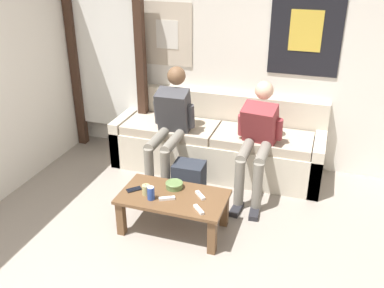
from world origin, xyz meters
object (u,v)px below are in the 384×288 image
Objects in this scene: game_controller_near_left at (167,198)px; game_controller_far_center at (199,210)px; coffee_table at (173,202)px; ceramic_bowl at (174,185)px; backpack at (189,181)px; couch at (217,145)px; pillar_candle at (146,190)px; drink_can_blue at (151,193)px; person_seated_adult at (170,123)px; game_controller_near_right at (200,195)px; person_seated_teen at (257,137)px; cell_phone at (134,189)px.

game_controller_far_center is (0.32, -0.08, 0.00)m from game_controller_near_left.
ceramic_bowl is (-0.04, 0.13, 0.10)m from coffee_table.
game_controller_near_left is at bearing -88.60° from backpack.
coffee_table is at bearing -92.83° from couch.
game_controller_far_center is (0.53, -0.10, -0.04)m from pillar_candle.
drink_can_blue is at bearing -38.58° from pillar_candle.
couch is 1.17m from ceramic_bowl.
coffee_table is 0.17m from ceramic_bowl.
person_seated_adult is 1.28m from game_controller_far_center.
drink_can_blue reaches higher than ceramic_bowl.
ceramic_bowl is (0.33, -0.77, -0.28)m from person_seated_adult.
coffee_table is 0.26m from game_controller_near_right.
person_seated_adult is 1.07× the size of person_seated_teen.
backpack is 0.83m from game_controller_far_center.
person_seated_teen is at bearing 74.53° from game_controller_far_center.
game_controller_far_center reaches higher than cell_phone.
game_controller_far_center reaches higher than backpack.
cell_phone is at bearing -172.07° from game_controller_near_right.
coffee_table is 1.12m from person_seated_teen.
backpack reaches higher than cell_phone.
game_controller_near_right is at bearing 14.55° from coffee_table.
drink_can_blue is (-0.17, -0.12, 0.13)m from coffee_table.
game_controller_far_center is at bearing -28.56° from coffee_table.
drink_can_blue is at bearing -23.86° from cell_phone.
coffee_table is at bearing -123.09° from person_seated_teen.
couch is 1.46m from game_controller_far_center.
pillar_candle reaches higher than backpack.
couch is 0.73m from person_seated_teen.
coffee_table is 0.39m from cell_phone.
game_controller_near_left is (0.34, -0.97, -0.30)m from person_seated_adult.
ceramic_bowl is 0.28m from drink_can_blue.
drink_can_blue is (-0.75, -1.01, -0.22)m from person_seated_teen.
cell_phone is (-0.61, -0.09, -0.01)m from game_controller_near_right.
person_seated_teen is (0.95, 0.00, -0.04)m from person_seated_adult.
game_controller_near_right is at bearing -81.94° from couch.
couch is at bearing 71.38° from cell_phone.
drink_can_blue is at bearing -118.12° from ceramic_bowl.
game_controller_near_left is (-0.09, -1.36, 0.08)m from couch.
game_controller_far_center is at bearing -75.82° from game_controller_near_right.
couch is at bearing 80.70° from drink_can_blue.
person_seated_adult is (-0.43, -0.39, 0.38)m from couch.
person_seated_teen is 1.18m from game_controller_near_left.
couch is 1.37m from game_controller_near_left.
person_seated_adult is 9.80× the size of game_controller_far_center.
game_controller_near_right reaches higher than backpack.
person_seated_adult is at bearing 112.21° from coffee_table.
game_controller_far_center is (0.66, -1.05, -0.30)m from person_seated_adult.
ceramic_bowl is at bearing 92.04° from game_controller_near_left.
game_controller_far_center is at bearing -80.99° from couch.
couch is at bearing 143.38° from person_seated_teen.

